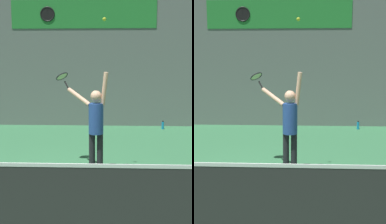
{
  "view_description": "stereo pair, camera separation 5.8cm",
  "coord_description": "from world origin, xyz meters",
  "views": [
    {
      "loc": [
        0.91,
        -5.02,
        2.25
      ],
      "look_at": [
        0.65,
        1.32,
        1.27
      ],
      "focal_mm": 50.0,
      "sensor_mm": 36.0,
      "label": 1
    },
    {
      "loc": [
        0.97,
        -5.02,
        2.25
      ],
      "look_at": [
        0.65,
        1.32,
        1.27
      ],
      "focal_mm": 50.0,
      "sensor_mm": 36.0,
      "label": 2
    }
  ],
  "objects": [
    {
      "name": "court_net",
      "position": [
        0.0,
        -1.09,
        0.5
      ],
      "size": [
        7.41,
        0.07,
        1.06
      ],
      "color": "#333333",
      "rests_on": "ground_plane"
    },
    {
      "name": "tennis_ball",
      "position": [
        0.81,
        1.19,
        3.11
      ],
      "size": [
        0.07,
        0.07,
        0.07
      ],
      "color": "#CCDB2D"
    },
    {
      "name": "tennis_player",
      "position": [
        0.64,
        1.33,
        1.05
      ],
      "size": [
        0.92,
        0.58,
        2.09
      ],
      "color": "black",
      "rests_on": "ground_plane"
    },
    {
      "name": "scoreboard_clock",
      "position": [
        -1.28,
        6.29,
        4.0
      ],
      "size": [
        0.52,
        0.05,
        0.52
      ],
      "color": "black"
    },
    {
      "name": "ground_plane",
      "position": [
        0.0,
        0.0,
        0.0
      ],
      "size": [
        18.0,
        18.0,
        0.0
      ],
      "primitive_type": "plane",
      "color": "#387A4C"
    },
    {
      "name": "back_wall",
      "position": [
        0.0,
        6.37,
        2.5
      ],
      "size": [
        18.0,
        0.1,
        5.0
      ],
      "color": "slate",
      "rests_on": "ground_plane"
    },
    {
      "name": "tennis_racket",
      "position": [
        -0.11,
        1.82,
        1.97
      ],
      "size": [
        0.37,
        0.38,
        0.38
      ],
      "color": "black"
    },
    {
      "name": "sponsor_banner",
      "position": [
        0.0,
        6.31,
        4.0
      ],
      "size": [
        5.13,
        0.02,
        0.98
      ],
      "color": "#288C38"
    },
    {
      "name": "water_bottle",
      "position": [
        2.81,
        5.77,
        0.14
      ],
      "size": [
        0.08,
        0.08,
        0.3
      ],
      "color": "#198CCC",
      "rests_on": "ground_plane"
    }
  ]
}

